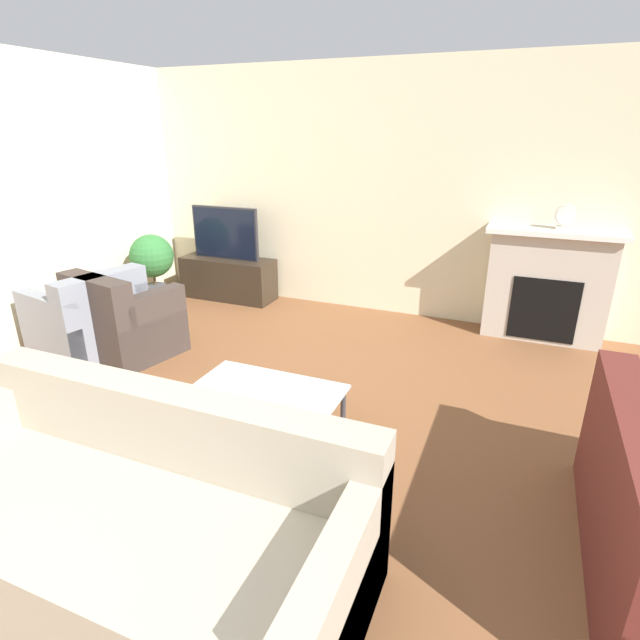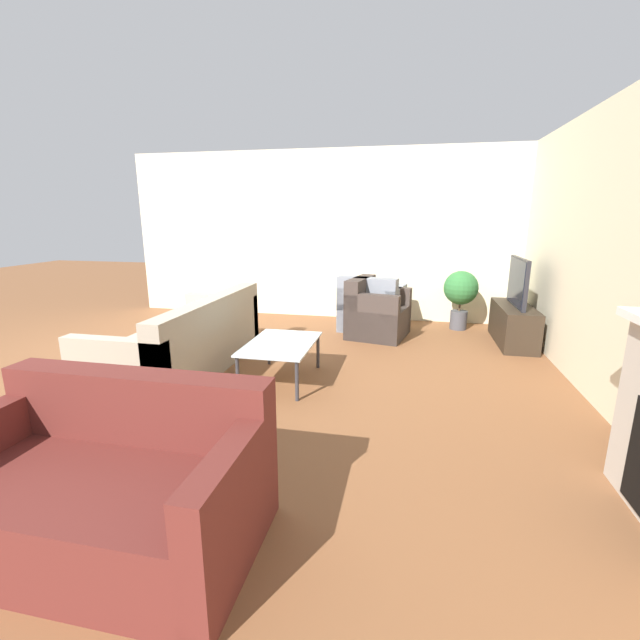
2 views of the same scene
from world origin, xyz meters
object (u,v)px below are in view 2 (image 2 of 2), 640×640
at_px(couch_loveseat, 110,488).
at_px(armchair_accent, 376,315).
at_px(potted_plant, 461,292).
at_px(tv, 518,282).
at_px(coffee_table, 281,346).
at_px(armchair_by_window, 372,310).
at_px(couch_sectional, 186,345).

xyz_separation_m(couch_loveseat, armchair_accent, (-4.24, 1.03, 0.01)).
bearing_deg(potted_plant, tv, 45.96).
height_order(armchair_accent, potted_plant, potted_plant).
height_order(armchair_accent, coffee_table, armchair_accent).
bearing_deg(couch_loveseat, armchair_by_window, 78.36).
height_order(couch_loveseat, armchair_accent, same).
xyz_separation_m(armchair_by_window, coffee_table, (2.24, -0.72, 0.07)).
xyz_separation_m(armchair_by_window, armchair_accent, (0.33, 0.09, 0.00)).
relative_size(couch_loveseat, armchair_by_window, 1.60).
distance_m(couch_sectional, armchair_accent, 2.66).
relative_size(armchair_by_window, potted_plant, 1.13).
bearing_deg(armchair_by_window, couch_loveseat, 89.36).
bearing_deg(potted_plant, couch_sectional, -51.73).
distance_m(tv, couch_sectional, 4.22).
height_order(coffee_table, potted_plant, potted_plant).
xyz_separation_m(armchair_by_window, potted_plant, (-0.31, 1.28, 0.27)).
height_order(armchair_by_window, coffee_table, armchair_by_window).
distance_m(coffee_table, potted_plant, 3.25).
bearing_deg(couch_loveseat, armchair_accent, 76.34).
height_order(couch_sectional, couch_loveseat, same).
bearing_deg(potted_plant, armchair_by_window, -76.60).
distance_m(couch_sectional, armchair_by_window, 2.84).
bearing_deg(coffee_table, armchair_by_window, 162.19).
height_order(tv, armchair_accent, tv).
bearing_deg(armchair_by_window, potted_plant, -155.59).
distance_m(couch_sectional, couch_loveseat, 2.57).
bearing_deg(armchair_accent, couch_sectional, 145.45).
height_order(tv, coffee_table, tv).
xyz_separation_m(tv, couch_loveseat, (4.26, -2.86, -0.54)).
relative_size(armchair_accent, coffee_table, 0.96).
relative_size(armchair_by_window, coffee_table, 1.00).
relative_size(tv, couch_loveseat, 0.56).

